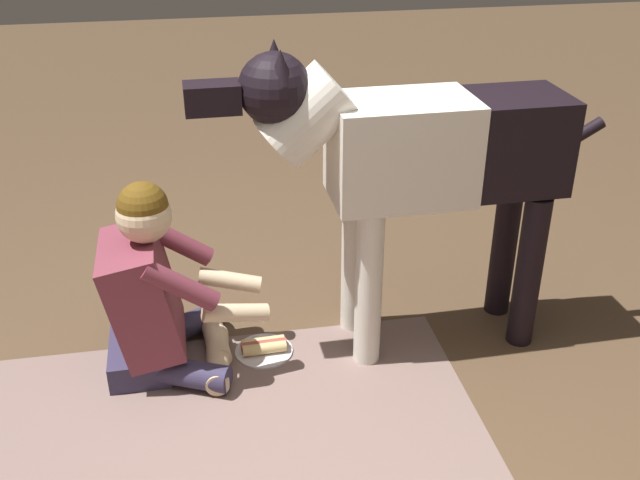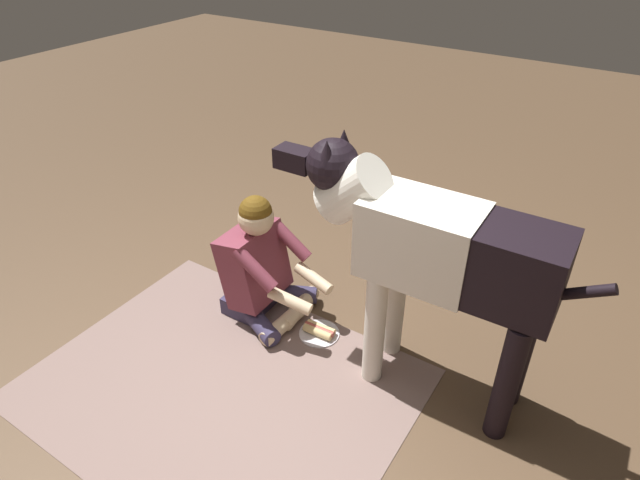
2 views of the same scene
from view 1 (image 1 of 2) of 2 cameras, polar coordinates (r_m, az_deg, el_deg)
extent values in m
plane|color=brown|center=(2.83, -1.78, -14.65)|extent=(15.16, 15.16, 0.00)
cube|color=#786059|center=(2.73, -7.79, -16.76)|extent=(1.98, 1.53, 0.01)
cube|color=#342E4B|center=(3.19, -13.59, -8.55)|extent=(0.25, 0.34, 0.12)
cylinder|color=#342E4B|center=(3.30, -10.78, -6.67)|extent=(0.41, 0.27, 0.11)
cylinder|color=beige|center=(3.25, -8.08, -7.21)|extent=(0.12, 0.37, 0.09)
cylinder|color=#342E4B|center=(3.05, -10.62, -9.94)|extent=(0.41, 0.26, 0.11)
cylinder|color=beige|center=(3.11, -7.86, -8.99)|extent=(0.11, 0.36, 0.09)
cube|color=brown|center=(3.02, -13.42, -4.06)|extent=(0.30, 0.40, 0.49)
cylinder|color=brown|center=(3.11, -10.86, -0.15)|extent=(0.29, 0.08, 0.24)
cylinder|color=beige|center=(3.15, -6.93, -3.08)|extent=(0.28, 0.11, 0.12)
cylinder|color=brown|center=(2.80, -10.67, -3.47)|extent=(0.29, 0.08, 0.24)
cylinder|color=beige|center=(2.94, -6.50, -5.56)|extent=(0.28, 0.12, 0.12)
sphere|color=beige|center=(2.86, -13.35, 1.83)|extent=(0.21, 0.21, 0.21)
sphere|color=#5B3F11|center=(2.84, -13.43, 2.49)|extent=(0.19, 0.19, 0.19)
cylinder|color=silver|center=(3.00, 3.74, -3.79)|extent=(0.11, 0.11, 0.69)
cylinder|color=silver|center=(3.20, 2.63, -1.50)|extent=(0.11, 0.11, 0.69)
cylinder|color=black|center=(3.22, 15.69, -2.40)|extent=(0.11, 0.11, 0.69)
cylinder|color=black|center=(3.42, 13.94, -0.35)|extent=(0.11, 0.11, 0.69)
cube|color=silver|center=(2.90, 6.25, 6.94)|extent=(0.55, 0.36, 0.40)
cube|color=black|center=(3.04, 13.84, 7.33)|extent=(0.48, 0.34, 0.38)
cylinder|color=silver|center=(2.76, -1.04, 9.60)|extent=(0.40, 0.25, 0.39)
sphere|color=black|center=(2.71, -3.51, 11.49)|extent=(0.27, 0.27, 0.27)
cube|color=black|center=(2.70, -8.25, 10.73)|extent=(0.20, 0.12, 0.11)
cone|color=black|center=(2.61, -3.03, 13.12)|extent=(0.09, 0.09, 0.12)
cone|color=black|center=(2.76, -3.53, 13.94)|extent=(0.09, 0.09, 0.12)
cylinder|color=black|center=(3.17, 17.98, 6.82)|extent=(0.35, 0.05, 0.23)
cylinder|color=silver|center=(3.22, -4.31, -8.50)|extent=(0.25, 0.25, 0.01)
cylinder|color=#DCBF7E|center=(3.22, -4.39, -7.85)|extent=(0.19, 0.06, 0.05)
cylinder|color=#DCBF7E|center=(3.19, -4.27, -8.29)|extent=(0.19, 0.06, 0.05)
cylinder|color=#A6473A|center=(3.20, -4.34, -7.96)|extent=(0.20, 0.04, 0.04)
camera|label=2|loc=(1.67, 68.40, 24.59)|focal=30.14mm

